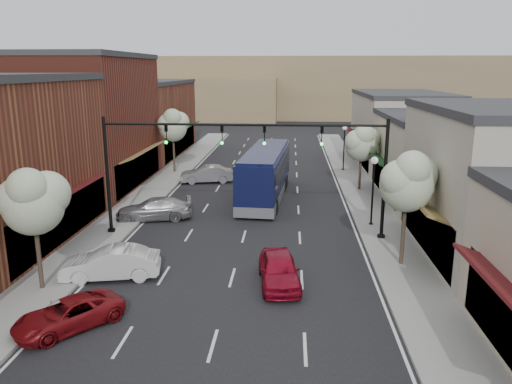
% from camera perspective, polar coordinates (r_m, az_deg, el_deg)
% --- Properties ---
extents(ground, '(160.00, 160.00, 0.00)m').
position_cam_1_polar(ground, '(22.25, -3.35, -11.80)').
color(ground, black).
rests_on(ground, ground).
extents(sidewalk_left, '(2.80, 73.00, 0.15)m').
position_cam_1_polar(sidewalk_left, '(41.07, -11.76, 0.12)').
color(sidewalk_left, gray).
rests_on(sidewalk_left, ground).
extents(sidewalk_right, '(2.80, 73.00, 0.15)m').
position_cam_1_polar(sidewalk_right, '(39.97, 12.11, -0.27)').
color(sidewalk_right, gray).
rests_on(sidewalk_right, ground).
extents(curb_left, '(0.25, 73.00, 0.17)m').
position_cam_1_polar(curb_left, '(40.72, -9.86, 0.09)').
color(curb_left, gray).
rests_on(curb_left, ground).
extents(curb_right, '(0.25, 73.00, 0.17)m').
position_cam_1_polar(curb_right, '(39.79, 10.12, -0.24)').
color(curb_right, gray).
rests_on(curb_right, ground).
extents(bldg_left_midfar, '(10.14, 14.10, 10.90)m').
position_cam_1_polar(bldg_left_midfar, '(43.52, -19.07, 7.55)').
color(bldg_left_midfar, maroon).
rests_on(bldg_left_midfar, ground).
extents(bldg_left_far, '(10.14, 18.10, 8.40)m').
position_cam_1_polar(bldg_left_far, '(58.63, -12.91, 8.17)').
color(bldg_left_far, brown).
rests_on(bldg_left_far, ground).
extents(bldg_right_midnear, '(9.14, 12.10, 7.90)m').
position_cam_1_polar(bldg_right_midnear, '(28.72, 26.53, 0.90)').
color(bldg_right_midnear, '#ABA292').
rests_on(bldg_right_midnear, ground).
extents(bldg_right_midfar, '(9.14, 12.10, 6.40)m').
position_cam_1_polar(bldg_right_midfar, '(39.98, 19.99, 3.73)').
color(bldg_right_midfar, '#B3A88E').
rests_on(bldg_right_midfar, ground).
extents(bldg_right_far, '(9.14, 16.10, 7.40)m').
position_cam_1_polar(bldg_right_far, '(53.38, 16.02, 6.92)').
color(bldg_right_far, '#ABA292').
rests_on(bldg_right_far, ground).
extents(hill_far, '(120.00, 30.00, 12.00)m').
position_cam_1_polar(hill_far, '(109.97, 2.64, 11.97)').
color(hill_far, '#7A6647').
rests_on(hill_far, ground).
extents(hill_near, '(50.00, 20.00, 8.00)m').
position_cam_1_polar(hill_near, '(101.87, -11.99, 10.41)').
color(hill_near, '#7A6647').
rests_on(hill_near, ground).
extents(signal_mast_right, '(8.22, 0.46, 7.00)m').
position_cam_1_polar(signal_mast_right, '(28.48, 9.90, 3.54)').
color(signal_mast_right, black).
rests_on(signal_mast_right, ground).
extents(signal_mast_left, '(8.22, 0.46, 7.00)m').
position_cam_1_polar(signal_mast_left, '(29.51, -12.41, 3.78)').
color(signal_mast_left, black).
rests_on(signal_mast_left, ground).
extents(tree_right_near, '(2.85, 2.65, 5.95)m').
position_cam_1_polar(tree_right_near, '(25.04, 17.02, 1.32)').
color(tree_right_near, '#47382B').
rests_on(tree_right_near, ground).
extents(tree_right_far, '(2.85, 2.65, 5.43)m').
position_cam_1_polar(tree_right_far, '(40.62, 12.04, 5.59)').
color(tree_right_far, '#47382B').
rests_on(tree_right_far, ground).
extents(tree_left_near, '(2.85, 2.65, 5.69)m').
position_cam_1_polar(tree_left_near, '(23.27, -24.13, -0.81)').
color(tree_left_near, '#47382B').
rests_on(tree_left_near, ground).
extents(tree_left_far, '(2.85, 2.65, 6.13)m').
position_cam_1_polar(tree_left_far, '(47.37, -9.45, 7.60)').
color(tree_left_far, '#47382B').
rests_on(tree_left_far, ground).
extents(lamp_post_near, '(0.44, 0.44, 4.44)m').
position_cam_1_polar(lamp_post_near, '(31.52, 13.27, 1.36)').
color(lamp_post_near, black).
rests_on(lamp_post_near, ground).
extents(lamp_post_far, '(0.44, 0.44, 4.44)m').
position_cam_1_polar(lamp_post_far, '(48.61, 10.06, 5.83)').
color(lamp_post_far, black).
rests_on(lamp_post_far, ground).
extents(coach_bus, '(3.58, 12.47, 3.76)m').
position_cam_1_polar(coach_bus, '(37.87, 1.08, 2.18)').
color(coach_bus, '#0D1135').
rests_on(coach_bus, ground).
extents(red_hatchback, '(2.23, 4.49, 1.47)m').
position_cam_1_polar(red_hatchback, '(23.07, 2.65, -8.82)').
color(red_hatchback, maroon).
rests_on(red_hatchback, ground).
extents(parked_car_a, '(4.13, 4.33, 1.14)m').
position_cam_1_polar(parked_car_a, '(20.77, -20.64, -12.95)').
color(parked_car_a, maroon).
rests_on(parked_car_a, ground).
extents(parked_car_b, '(4.78, 2.43, 1.50)m').
position_cam_1_polar(parked_car_b, '(24.65, -16.25, -7.82)').
color(parked_car_b, silver).
rests_on(parked_car_b, ground).
extents(parked_car_c, '(5.21, 2.93, 1.43)m').
position_cam_1_polar(parked_car_c, '(33.38, -11.58, -1.91)').
color(parked_car_c, '#96959A').
rests_on(parked_car_c, ground).
extents(parked_car_e, '(4.76, 2.49, 1.49)m').
position_cam_1_polar(parked_car_e, '(43.57, -5.67, 2.04)').
color(parked_car_e, '#99999E').
rests_on(parked_car_e, ground).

